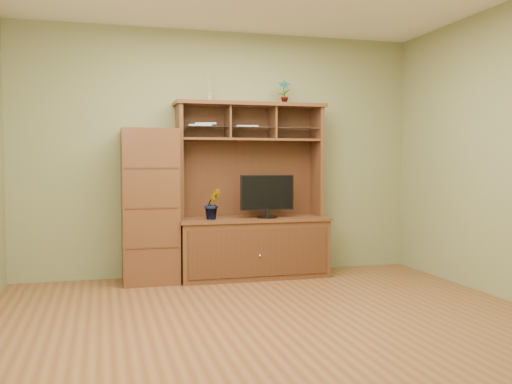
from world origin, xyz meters
name	(u,v)px	position (x,y,z in m)	size (l,w,h in m)	color
room	(273,150)	(0.00, 0.00, 1.35)	(4.54, 4.04, 2.74)	brown
media_hutch	(252,229)	(0.29, 1.73, 0.52)	(1.66, 0.61, 1.90)	#432613
monitor	(267,195)	(0.44, 1.65, 0.90)	(0.59, 0.23, 0.46)	black
orchid_plant	(213,204)	(-0.16, 1.65, 0.81)	(0.18, 0.15, 0.33)	#2F6021
top_plant	(284,92)	(0.67, 1.80, 2.03)	(0.14, 0.10, 0.27)	#2A5D20
reed_diffuser	(209,91)	(-0.17, 1.80, 2.02)	(0.06, 0.06, 0.30)	silver
magazines	(218,125)	(-0.08, 1.81, 1.65)	(0.78, 0.22, 0.04)	silver
side_cabinet	(150,206)	(-0.81, 1.72, 0.80)	(0.57, 0.52, 1.60)	#432613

